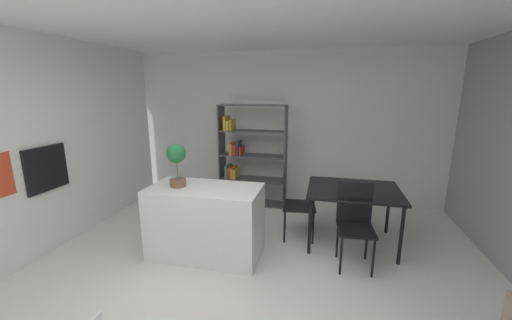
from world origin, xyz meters
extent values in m
plane|color=silver|center=(0.00, 0.00, 0.00)|extent=(8.52, 8.52, 0.00)
cube|color=white|center=(0.00, 0.00, 2.76)|extent=(6.21, 5.89, 0.06)
cube|color=silver|center=(0.00, 2.91, 1.37)|extent=(6.21, 0.06, 2.73)
cube|color=black|center=(-2.41, 0.31, 1.09)|extent=(0.04, 0.57, 0.56)
cylinder|color=#B7BABC|center=(-2.44, 0.31, 1.32)|extent=(0.02, 0.46, 0.02)
cube|color=white|center=(-0.43, 0.63, 0.45)|extent=(1.37, 0.70, 0.89)
cylinder|color=brown|center=(-0.76, 0.60, 0.94)|extent=(0.19, 0.19, 0.09)
cylinder|color=#476633|center=(-0.76, 0.60, 1.10)|extent=(0.01, 0.01, 0.24)
sphere|color=#236B36|center=(-0.76, 0.60, 1.31)|extent=(0.23, 0.23, 0.23)
cube|color=#4C4C51|center=(-0.86, 2.49, 0.90)|extent=(0.02, 0.35, 1.80)
cube|color=#4C4C51|center=(0.31, 2.49, 0.90)|extent=(0.02, 0.35, 1.80)
cube|color=#4C4C51|center=(-0.27, 2.49, 1.79)|extent=(1.19, 0.35, 0.02)
cube|color=#4C4C51|center=(-0.27, 2.49, 0.01)|extent=(1.19, 0.35, 0.02)
cube|color=#4C4C51|center=(-0.27, 2.49, 0.46)|extent=(1.15, 0.35, 0.02)
cube|color=#4C4C51|center=(-0.27, 2.49, 0.90)|extent=(1.15, 0.35, 0.02)
cube|color=#4C4C51|center=(-0.27, 2.49, 1.34)|extent=(1.15, 0.35, 0.02)
cube|color=orange|center=(-0.68, 2.49, 0.14)|extent=(0.06, 0.29, 0.23)
cube|color=gold|center=(-0.61, 2.49, 0.12)|extent=(0.03, 0.29, 0.21)
cube|color=orange|center=(-0.57, 2.49, 0.13)|extent=(0.04, 0.29, 0.22)
cube|color=#38383D|center=(-0.53, 2.49, 0.10)|extent=(0.04, 0.29, 0.15)
cube|color=#338E4C|center=(-0.75, 2.49, 0.59)|extent=(0.05, 0.29, 0.23)
cube|color=red|center=(-0.69, 2.49, 0.57)|extent=(0.05, 0.29, 0.20)
cube|color=orange|center=(-0.63, 2.49, 0.57)|extent=(0.05, 0.29, 0.20)
cube|color=gold|center=(-0.59, 2.49, 0.56)|extent=(0.03, 0.29, 0.17)
cube|color=orange|center=(-0.65, 2.49, 1.02)|extent=(0.05, 0.29, 0.21)
cube|color=red|center=(-0.59, 2.49, 1.01)|extent=(0.05, 0.29, 0.19)
cube|color=#38383D|center=(-0.53, 2.49, 1.03)|extent=(0.04, 0.29, 0.24)
cube|color=red|center=(-0.48, 2.49, 0.99)|extent=(0.03, 0.29, 0.15)
cube|color=gold|center=(-0.76, 2.49, 1.47)|extent=(0.04, 0.29, 0.25)
cube|color=gold|center=(-0.70, 2.49, 1.44)|extent=(0.05, 0.29, 0.17)
cube|color=gold|center=(-0.65, 2.49, 1.45)|extent=(0.03, 0.29, 0.19)
cube|color=black|center=(1.38, 1.36, 0.76)|extent=(1.19, 0.97, 0.03)
cylinder|color=black|center=(0.85, 0.93, 0.37)|extent=(0.04, 0.04, 0.74)
cylinder|color=black|center=(1.92, 0.93, 0.37)|extent=(0.04, 0.04, 0.74)
cylinder|color=black|center=(0.85, 1.79, 0.37)|extent=(0.04, 0.04, 0.74)
cylinder|color=black|center=(1.92, 1.79, 0.37)|extent=(0.04, 0.04, 0.74)
cube|color=black|center=(0.67, 1.36, 0.47)|extent=(0.49, 0.49, 0.03)
cube|color=black|center=(0.46, 1.34, 0.73)|extent=(0.08, 0.44, 0.49)
cylinder|color=black|center=(0.88, 1.19, 0.23)|extent=(0.03, 0.03, 0.46)
cylinder|color=black|center=(0.84, 1.57, 0.23)|extent=(0.03, 0.03, 0.46)
cylinder|color=black|center=(0.50, 1.15, 0.23)|extent=(0.03, 0.03, 0.46)
cylinder|color=black|center=(0.46, 1.53, 0.23)|extent=(0.03, 0.03, 0.46)
cube|color=black|center=(1.38, 0.75, 0.48)|extent=(0.44, 0.47, 0.03)
cube|color=black|center=(1.37, 0.96, 0.74)|extent=(0.41, 0.06, 0.50)
cylinder|color=black|center=(1.23, 0.55, 0.23)|extent=(0.03, 0.03, 0.46)
cylinder|color=black|center=(1.57, 0.58, 0.23)|extent=(0.03, 0.03, 0.46)
cylinder|color=black|center=(1.19, 0.93, 0.23)|extent=(0.03, 0.03, 0.46)
cylinder|color=black|center=(1.54, 0.96, 0.23)|extent=(0.03, 0.03, 0.46)
camera|label=1|loc=(1.00, -2.68, 2.07)|focal=21.41mm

